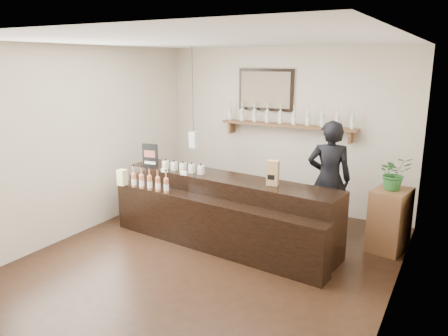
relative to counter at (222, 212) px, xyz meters
name	(u,v)px	position (x,y,z in m)	size (l,w,h in m)	color
ground	(211,259)	(0.15, -0.57, -0.45)	(5.00, 5.00, 0.00)	black
room_shell	(210,133)	(0.15, -0.57, 1.26)	(5.00, 5.00, 5.00)	beige
back_wall_decor	(273,109)	(0.00, 1.80, 1.31)	(2.66, 0.96, 1.69)	brown
counter	(222,212)	(0.00, 0.00, 0.00)	(3.44, 1.24, 1.11)	black
promo_sign	(150,156)	(-1.30, 0.03, 0.69)	(0.27, 0.05, 0.38)	black
paper_bag	(273,173)	(0.75, 0.05, 0.67)	(0.17, 0.14, 0.34)	#A47D4F
tape_dispenser	(274,181)	(0.74, 0.10, 0.54)	(0.12, 0.06, 0.10)	#1831AA
side_cabinet	(390,220)	(2.15, 0.89, -0.01)	(0.53, 0.67, 0.87)	brown
potted_plant	(394,173)	(2.15, 0.89, 0.66)	(0.42, 0.36, 0.46)	#266127
shopkeeper	(329,172)	(1.25, 0.98, 0.54)	(0.72, 0.47, 1.98)	black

